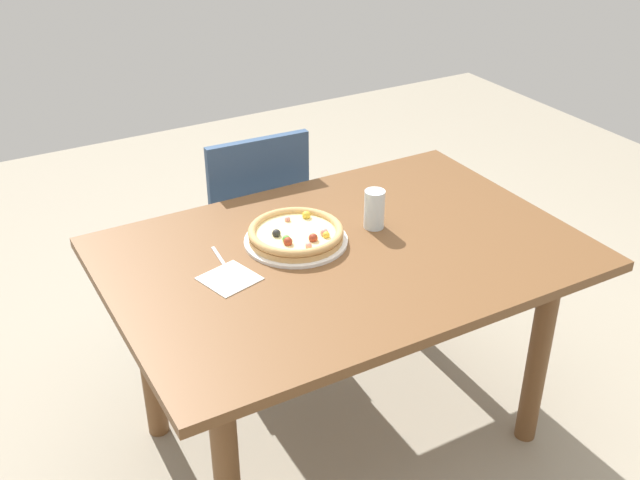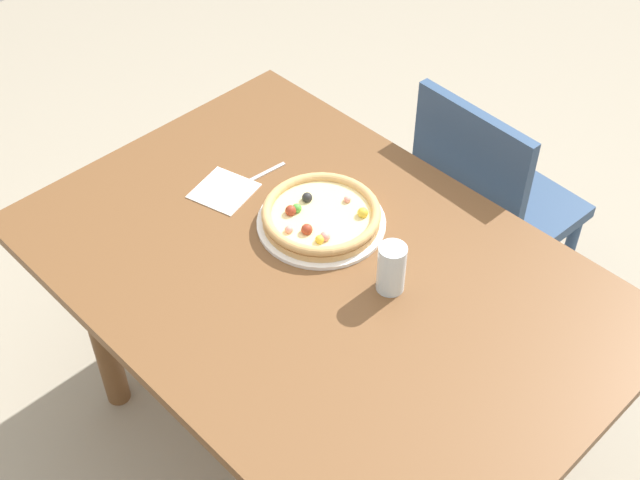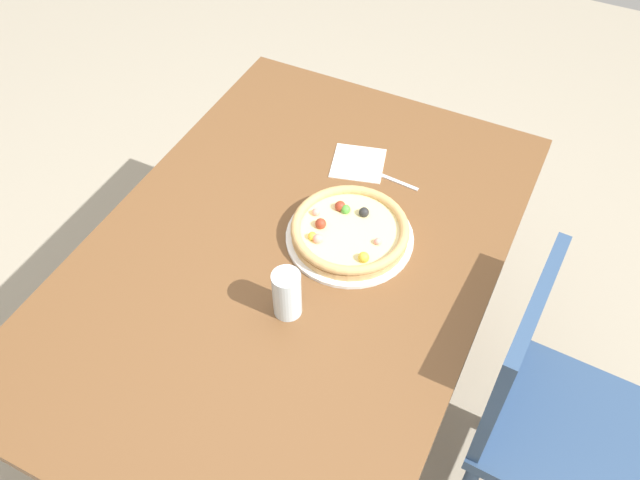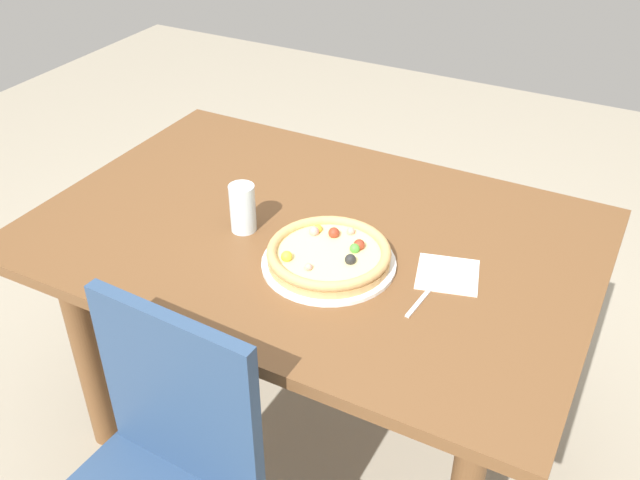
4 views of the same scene
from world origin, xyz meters
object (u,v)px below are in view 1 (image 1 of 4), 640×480
(dining_table, at_px, (344,280))
(chair_near, at_px, (250,225))
(fork, at_px, (223,263))
(napkin, at_px, (229,279))
(drinking_glass, at_px, (374,209))
(pizza, at_px, (296,233))
(plate, at_px, (296,241))

(dining_table, height_order, chair_near, chair_near)
(fork, bearing_deg, napkin, -6.48)
(dining_table, bearing_deg, fork, -17.04)
(dining_table, xyz_separation_m, drinking_glass, (-0.15, -0.08, 0.17))
(dining_table, distance_m, fork, 0.38)
(chair_near, xyz_separation_m, pizza, (0.10, 0.58, 0.27))
(pizza, distance_m, fork, 0.24)
(chair_near, xyz_separation_m, plate, (0.10, 0.58, 0.25))
(plate, bearing_deg, fork, 1.11)
(chair_near, relative_size, pizza, 3.06)
(napkin, bearing_deg, pizza, -160.66)
(chair_near, distance_m, fork, 0.72)
(dining_table, relative_size, drinking_glass, 11.16)
(chair_near, height_order, napkin, chair_near)
(napkin, bearing_deg, drinking_glass, -173.75)
(drinking_glass, bearing_deg, chair_near, -75.70)
(pizza, distance_m, drinking_glass, 0.26)
(chair_near, distance_m, pizza, 0.65)
(fork, xyz_separation_m, drinking_glass, (-0.50, 0.03, 0.06))
(dining_table, distance_m, plate, 0.19)
(dining_table, xyz_separation_m, napkin, (0.37, -0.02, 0.11))
(chair_near, height_order, drinking_glass, chair_near)
(chair_near, bearing_deg, fork, -117.62)
(chair_near, relative_size, plate, 2.81)
(pizza, relative_size, fork, 1.75)
(chair_near, bearing_deg, napkin, -115.43)
(fork, relative_size, drinking_glass, 1.32)
(dining_table, height_order, napkin, napkin)
(napkin, bearing_deg, dining_table, 177.03)
(chair_near, distance_m, napkin, 0.80)
(pizza, bearing_deg, fork, 0.91)
(plate, distance_m, napkin, 0.28)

